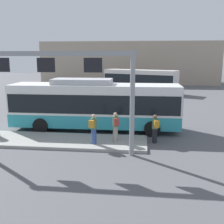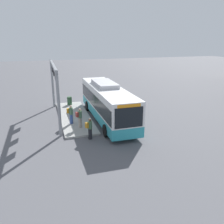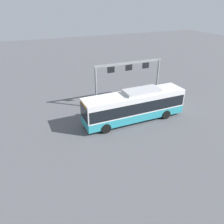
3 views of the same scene
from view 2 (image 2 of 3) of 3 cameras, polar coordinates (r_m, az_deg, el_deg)
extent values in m
plane|color=#56565B|center=(22.41, -1.15, -1.82)|extent=(120.00, 120.00, 0.00)
cube|color=#9E9E99|center=(23.28, -9.05, -1.07)|extent=(10.00, 2.80, 0.16)
cube|color=teal|center=(22.16, -1.16, 0.07)|extent=(11.20, 2.62, 0.85)
cube|color=white|center=(21.78, -1.18, 3.51)|extent=(11.20, 2.62, 1.90)
cube|color=black|center=(21.83, -1.18, 3.01)|extent=(10.97, 2.65, 1.20)
cube|color=black|center=(16.72, 4.12, -1.39)|extent=(0.06, 2.13, 1.50)
cube|color=#B7B7BC|center=(22.32, -1.80, 6.83)|extent=(3.93, 1.79, 0.36)
cube|color=orange|center=(16.52, 4.10, 1.47)|extent=(0.14, 1.75, 0.28)
cylinder|color=black|center=(19.26, 5.41, -3.68)|extent=(1.00, 0.31, 1.00)
cylinder|color=black|center=(18.53, -1.50, -4.50)|extent=(1.00, 0.31, 1.00)
cylinder|color=black|center=(25.68, -0.67, 1.94)|extent=(1.00, 0.31, 1.00)
cylinder|color=black|center=(25.13, -5.92, 1.48)|extent=(1.00, 0.31, 1.00)
cylinder|color=black|center=(18.20, -5.29, -5.26)|extent=(0.35, 0.35, 0.85)
cylinder|color=#476B4C|center=(17.93, -5.35, -3.12)|extent=(0.43, 0.43, 0.60)
sphere|color=brown|center=(17.79, -5.39, -1.89)|extent=(0.22, 0.22, 0.22)
cube|color=#BF7F1E|center=(17.81, -6.09, -3.20)|extent=(0.32, 0.26, 0.40)
cylinder|color=gray|center=(20.14, -7.67, -2.54)|extent=(0.35, 0.35, 0.85)
cylinder|color=#476B4C|center=(19.90, -7.75, -0.58)|extent=(0.43, 0.43, 0.60)
sphere|color=tan|center=(19.77, -7.80, 0.55)|extent=(0.22, 0.22, 0.22)
cube|color=maroon|center=(19.78, -8.42, -0.63)|extent=(0.32, 0.26, 0.40)
cylinder|color=#334C8C|center=(21.12, -9.77, -1.65)|extent=(0.35, 0.35, 0.85)
cylinder|color=#476B4C|center=(20.89, -9.88, 0.22)|extent=(0.42, 0.42, 0.60)
sphere|color=tan|center=(20.78, -9.94, 1.30)|extent=(0.22, 0.22, 0.22)
cube|color=#BF7F1E|center=(20.93, -10.58, 0.30)|extent=(0.32, 0.25, 0.40)
cylinder|color=gray|center=(26.72, -14.13, 6.66)|extent=(0.24, 0.24, 5.20)
cylinder|color=gray|center=(18.40, -12.72, 1.81)|extent=(0.24, 0.24, 5.20)
cube|color=gray|center=(22.13, -14.02, 10.87)|extent=(8.94, 0.20, 0.24)
cube|color=black|center=(24.52, -14.23, 10.19)|extent=(0.90, 0.08, 0.70)
cube|color=black|center=(22.20, -13.91, 9.46)|extent=(0.90, 0.08, 0.70)
cube|color=black|center=(19.88, -13.53, 8.55)|extent=(0.90, 0.08, 0.70)
cylinder|color=#2D5133|center=(26.99, -10.20, 2.69)|extent=(0.52, 0.52, 0.90)
camera|label=1|loc=(21.14, -50.99, 4.14)|focal=43.27mm
camera|label=3|loc=(26.38, 55.58, 20.15)|focal=35.57mm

